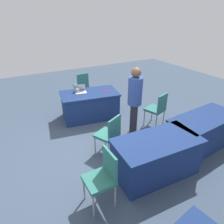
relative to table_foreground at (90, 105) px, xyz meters
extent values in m
plane|color=#3D4C60|center=(0.23, 1.66, -0.39)|extent=(14.40, 14.40, 0.00)
cube|color=navy|center=(0.00, 0.00, 0.36)|extent=(1.75, 1.16, 0.05)
cube|color=navy|center=(0.00, 0.00, -0.03)|extent=(1.68, 1.12, 0.72)
cube|color=navy|center=(-0.17, 2.76, 0.36)|extent=(1.66, 0.94, 0.05)
cube|color=navy|center=(-0.17, 2.76, -0.03)|extent=(1.60, 0.90, 0.72)
cube|color=navy|center=(-1.68, 2.58, 0.36)|extent=(1.74, 0.90, 0.05)
cube|color=navy|center=(-1.68, 2.58, -0.03)|extent=(1.67, 0.86, 0.72)
cylinder|color=#9E9993|center=(-1.10, 1.18, -0.16)|extent=(0.03, 0.03, 0.46)
cylinder|color=#9E9993|center=(-1.47, 1.07, -0.16)|extent=(0.03, 0.03, 0.46)
cylinder|color=#9E9993|center=(-1.22, 1.55, -0.16)|extent=(0.03, 0.03, 0.46)
cylinder|color=#9E9993|center=(-1.58, 1.43, -0.16)|extent=(0.03, 0.03, 0.46)
cube|color=#2D7066|center=(-1.34, 1.31, 0.10)|extent=(0.55, 0.55, 0.06)
cube|color=#2D7066|center=(-1.40, 1.50, 0.36)|extent=(0.41, 0.17, 0.45)
cylinder|color=#9E9993|center=(1.27, 3.06, -0.15)|extent=(0.03, 0.03, 0.47)
cylinder|color=#9E9993|center=(1.27, 2.68, -0.15)|extent=(0.03, 0.03, 0.47)
cylinder|color=#9E9993|center=(0.89, 3.06, -0.15)|extent=(0.03, 0.03, 0.47)
cylinder|color=#9E9993|center=(0.89, 2.68, -0.15)|extent=(0.03, 0.03, 0.47)
cube|color=#2D7066|center=(1.08, 2.87, 0.11)|extent=(0.44, 0.44, 0.06)
cube|color=#2D7066|center=(0.88, 2.87, 0.36)|extent=(0.04, 0.42, 0.45)
cylinder|color=#9E9993|center=(0.60, 1.65, -0.17)|extent=(0.03, 0.03, 0.43)
cylinder|color=#9E9993|center=(0.26, 1.49, -0.17)|extent=(0.03, 0.03, 0.43)
cylinder|color=#9E9993|center=(0.44, 2.00, -0.17)|extent=(0.03, 0.03, 0.43)
cylinder|color=#9E9993|center=(0.09, 1.83, -0.17)|extent=(0.03, 0.03, 0.43)
cube|color=#2D7066|center=(0.35, 1.74, 0.07)|extent=(0.59, 0.59, 0.06)
cube|color=#2D7066|center=(0.26, 1.92, 0.33)|extent=(0.39, 0.22, 0.45)
cylinder|color=#9E9993|center=(-0.10, -1.69, -0.17)|extent=(0.03, 0.03, 0.44)
cylinder|color=#9E9993|center=(-0.48, -1.71, -0.17)|extent=(0.03, 0.03, 0.44)
cylinder|color=#9E9993|center=(-0.12, -1.31, -0.17)|extent=(0.03, 0.03, 0.44)
cylinder|color=#9E9993|center=(-0.50, -1.33, -0.17)|extent=(0.03, 0.03, 0.44)
cube|color=#2D7066|center=(-0.30, -1.51, 0.08)|extent=(0.46, 0.46, 0.06)
cube|color=#2D7066|center=(-0.31, -1.31, 0.34)|extent=(0.42, 0.06, 0.45)
cube|color=#26262D|center=(-0.60, 1.39, 0.03)|extent=(0.31, 0.33, 0.84)
cylinder|color=#2D478C|center=(-0.60, 1.39, 0.79)|extent=(0.48, 0.48, 0.67)
sphere|color=brown|center=(-0.60, 1.39, 1.24)|extent=(0.23, 0.23, 0.23)
cube|color=silver|center=(0.21, -0.12, 0.39)|extent=(0.36, 0.28, 0.02)
cube|color=#B7B7BC|center=(0.18, -0.26, 0.49)|extent=(0.32, 0.14, 0.19)
sphere|color=gray|center=(0.29, -0.20, 0.45)|extent=(0.13, 0.13, 0.13)
cube|color=red|center=(-0.46, 0.13, 0.39)|extent=(0.18, 0.07, 0.01)
camera|label=1|loc=(2.00, 4.97, 2.48)|focal=31.91mm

